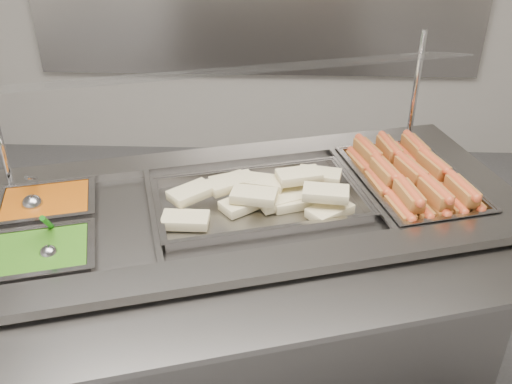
{
  "coord_description": "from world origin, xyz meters",
  "views": [
    {
      "loc": [
        0.14,
        -1.36,
        1.91
      ],
      "look_at": [
        0.07,
        0.3,
        0.92
      ],
      "focal_mm": 40.0,
      "sensor_mm": 36.0,
      "label": 1
    }
  ],
  "objects_px": {
    "pan_hotdogs": "(409,188)",
    "pan_wraps": "(259,204)",
    "serving_spoon": "(49,248)",
    "ladle": "(33,203)",
    "steam_counter": "(243,301)",
    "sneeze_guard": "(226,75)"
  },
  "relations": [
    {
      "from": "steam_counter",
      "to": "ladle",
      "type": "distance_m",
      "value": 0.84
    },
    {
      "from": "pan_hotdogs",
      "to": "serving_spoon",
      "type": "height_order",
      "value": "serving_spoon"
    },
    {
      "from": "serving_spoon",
      "to": "pan_wraps",
      "type": "bearing_deg",
      "value": 28.38
    },
    {
      "from": "sneeze_guard",
      "to": "pan_wraps",
      "type": "distance_m",
      "value": 0.45
    },
    {
      "from": "steam_counter",
      "to": "ladle",
      "type": "relative_size",
      "value": 10.59
    },
    {
      "from": "pan_hotdogs",
      "to": "pan_wraps",
      "type": "relative_size",
      "value": 0.81
    },
    {
      "from": "ladle",
      "to": "pan_hotdogs",
      "type": "bearing_deg",
      "value": 10.17
    },
    {
      "from": "pan_wraps",
      "to": "ladle",
      "type": "bearing_deg",
      "value": -174.08
    },
    {
      "from": "steam_counter",
      "to": "serving_spoon",
      "type": "xyz_separation_m",
      "value": [
        -0.55,
        -0.31,
        0.46
      ]
    },
    {
      "from": "pan_hotdogs",
      "to": "pan_wraps",
      "type": "xyz_separation_m",
      "value": [
        -0.54,
        -0.15,
        0.02
      ]
    },
    {
      "from": "steam_counter",
      "to": "sneeze_guard",
      "type": "bearing_deg",
      "value": 105.87
    },
    {
      "from": "pan_wraps",
      "to": "ladle",
      "type": "xyz_separation_m",
      "value": [
        -0.75,
        -0.08,
        0.03
      ]
    },
    {
      "from": "sneeze_guard",
      "to": "pan_hotdogs",
      "type": "height_order",
      "value": "sneeze_guard"
    },
    {
      "from": "steam_counter",
      "to": "ladle",
      "type": "bearing_deg",
      "value": -174.93
    },
    {
      "from": "ladle",
      "to": "sneeze_guard",
      "type": "bearing_deg",
      "value": 23.19
    },
    {
      "from": "sneeze_guard",
      "to": "pan_wraps",
      "type": "xyz_separation_m",
      "value": [
        0.12,
        -0.19,
        -0.39
      ]
    },
    {
      "from": "pan_hotdogs",
      "to": "ladle",
      "type": "height_order",
      "value": "ladle"
    },
    {
      "from": "steam_counter",
      "to": "ladle",
      "type": "xyz_separation_m",
      "value": [
        -0.7,
        -0.06,
        0.46
      ]
    },
    {
      "from": "pan_wraps",
      "to": "serving_spoon",
      "type": "bearing_deg",
      "value": -151.62
    },
    {
      "from": "pan_hotdogs",
      "to": "serving_spoon",
      "type": "bearing_deg",
      "value": -157.24
    },
    {
      "from": "serving_spoon",
      "to": "ladle",
      "type": "bearing_deg",
      "value": 119.88
    },
    {
      "from": "pan_hotdogs",
      "to": "ladle",
      "type": "bearing_deg",
      "value": -169.83
    }
  ]
}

